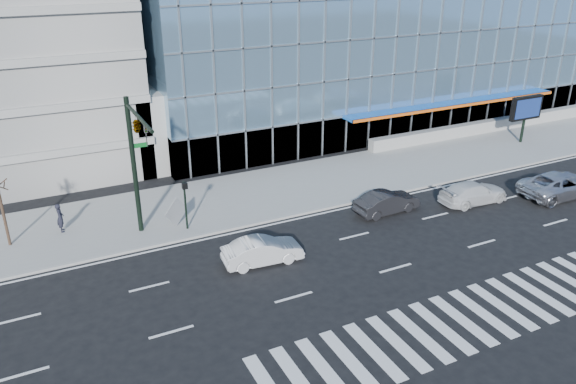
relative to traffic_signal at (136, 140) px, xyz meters
The scene contains 14 objects.
ground 13.41m from the traffic_signal, 22.56° to the right, with size 160.00×160.00×0.00m, color black.
sidewalk 13.03m from the traffic_signal, 17.33° to the left, with size 120.00×8.00×0.15m, color gray.
theatre_building 32.95m from the traffic_signal, 40.61° to the left, with size 42.00×26.00×15.00m, color #729EBF.
ramp_block 14.68m from the traffic_signal, 69.59° to the left, with size 6.00×8.00×6.00m, color gray.
retaining_wall 36.12m from the traffic_signal, 11.36° to the left, with size 30.00×0.80×1.00m, color gray.
traffic_signal is the anchor object (origin of this frame).
ped_signal_post 4.75m from the traffic_signal, ahead, with size 0.30×0.33×3.00m.
marquee_sign 33.32m from the traffic_signal, ahead, with size 3.20×0.43×4.00m.
silver_suv 27.70m from the traffic_signal, 12.36° to the right, with size 2.72×5.90×1.64m, color silver.
white_suv 21.64m from the traffic_signal, 11.05° to the right, with size 1.97×4.85×1.41m, color silver.
white_sedan 8.89m from the traffic_signal, 44.61° to the right, with size 1.49×4.28×1.41m, color silver.
dark_sedan 15.78m from the traffic_signal, 10.72° to the right, with size 1.51×4.32×1.42m, color black.
pedestrian 7.43m from the traffic_signal, 141.10° to the left, with size 0.64×0.42×1.75m, color black.
tilted_panel 5.61m from the traffic_signal, 27.21° to the left, with size 1.30×0.06×1.30m, color #A0A0A0.
Camera 1 is at (-16.36, -24.22, 15.37)m, focal length 35.00 mm.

